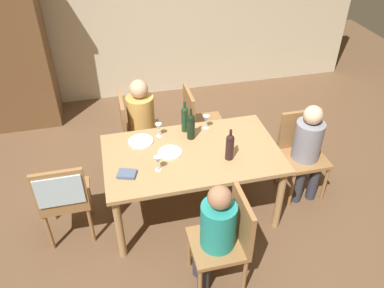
{
  "coord_description": "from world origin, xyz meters",
  "views": [
    {
      "loc": [
        -0.69,
        -2.85,
        3.01
      ],
      "look_at": [
        0.0,
        0.0,
        0.86
      ],
      "focal_mm": 36.41,
      "sensor_mm": 36.0,
      "label": 1
    }
  ],
  "objects": [
    {
      "name": "folded_napkin",
      "position": [
        -0.63,
        -0.19,
        0.77
      ],
      "size": [
        0.19,
        0.17,
        0.03
      ],
      "primitive_type": "cube",
      "rotation": [
        0.0,
        0.0,
        -0.33
      ],
      "color": "#4C5B75",
      "rests_on": "dining_table"
    },
    {
      "name": "wine_bottle_tall_green",
      "position": [
        0.31,
        -0.17,
        0.9
      ],
      "size": [
        0.08,
        0.08,
        0.32
      ],
      "color": "black",
      "rests_on": "dining_table"
    },
    {
      "name": "dinner_plate_host",
      "position": [
        -0.45,
        0.29,
        0.76
      ],
      "size": [
        0.25,
        0.25,
        0.01
      ],
      "primitive_type": "cylinder",
      "color": "white",
      "rests_on": "dining_table"
    },
    {
      "name": "person_man_guest",
      "position": [
        -0.35,
        0.87,
        0.65
      ],
      "size": [
        0.35,
        0.3,
        1.13
      ],
      "rotation": [
        0.0,
        0.0,
        -1.57
      ],
      "color": "#33333D",
      "rests_on": "ground_plane"
    },
    {
      "name": "dinner_plate_guest_left",
      "position": [
        -0.2,
        0.04,
        0.76
      ],
      "size": [
        0.23,
        0.23,
        0.01
      ],
      "primitive_type": "cylinder",
      "color": "silver",
      "rests_on": "dining_table"
    },
    {
      "name": "wine_glass_near_right",
      "position": [
        -0.26,
        0.34,
        0.86
      ],
      "size": [
        0.07,
        0.07,
        0.15
      ],
      "color": "silver",
      "rests_on": "dining_table"
    },
    {
      "name": "person_woman_host",
      "position": [
        1.22,
        -0.03,
        0.64
      ],
      "size": [
        0.29,
        0.33,
        1.09
      ],
      "rotation": [
        0.0,
        0.0,
        3.14
      ],
      "color": "#33333D",
      "rests_on": "ground_plane"
    },
    {
      "name": "handbag",
      "position": [
        0.73,
        0.87,
        0.11
      ],
      "size": [
        0.15,
        0.29,
        0.22
      ],
      "primitive_type": "cube",
      "rotation": [
        0.0,
        0.0,
        -1.45
      ],
      "color": "brown",
      "rests_on": "ground_plane"
    },
    {
      "name": "wine_glass_near_left",
      "position": [
        0.24,
        0.37,
        0.86
      ],
      "size": [
        0.07,
        0.07,
        0.15
      ],
      "color": "silver",
      "rests_on": "dining_table"
    },
    {
      "name": "dining_table",
      "position": [
        0.0,
        0.0,
        0.67
      ],
      "size": [
        1.67,
        0.99,
        0.76
      ],
      "color": "#A87F51",
      "rests_on": "ground_plane"
    },
    {
      "name": "wine_bottle_short_olive",
      "position": [
        0.05,
        0.24,
        0.9
      ],
      "size": [
        0.08,
        0.08,
        0.34
      ],
      "color": "black",
      "rests_on": "dining_table"
    },
    {
      "name": "person_man_bearded",
      "position": [
        -0.03,
        -0.87,
        0.63
      ],
      "size": [
        0.33,
        0.28,
        1.08
      ],
      "rotation": [
        0.0,
        0.0,
        1.57
      ],
      "color": "#33333D",
      "rests_on": "ground_plane"
    },
    {
      "name": "chair_right_end",
      "position": [
        1.22,
        0.09,
        0.53
      ],
      "size": [
        0.44,
        0.44,
        0.92
      ],
      "rotation": [
        0.0,
        0.0,
        3.14
      ],
      "color": "olive",
      "rests_on": "ground_plane"
    },
    {
      "name": "chair_far_right",
      "position": [
        0.29,
        0.87,
        0.53
      ],
      "size": [
        0.44,
        0.44,
        0.92
      ],
      "rotation": [
        0.0,
        0.0,
        -1.57
      ],
      "color": "olive",
      "rests_on": "ground_plane"
    },
    {
      "name": "wine_bottle_dark_red",
      "position": [
        0.02,
        0.37,
        0.91
      ],
      "size": [
        0.07,
        0.07,
        0.34
      ],
      "color": "#19381E",
      "rests_on": "dining_table"
    },
    {
      "name": "rear_room_partition",
      "position": [
        0.0,
        2.69,
        1.35
      ],
      "size": [
        6.4,
        0.12,
        2.7
      ],
      "primitive_type": "cube",
      "color": "beige",
      "rests_on": "ground_plane"
    },
    {
      "name": "chair_left_end",
      "position": [
        -1.22,
        -0.12,
        0.59
      ],
      "size": [
        0.44,
        0.46,
        0.92
      ],
      "color": "olive",
      "rests_on": "ground_plane"
    },
    {
      "name": "chair_far_left",
      "position": [
        -0.46,
        0.87,
        0.53
      ],
      "size": [
        0.44,
        0.44,
        0.92
      ],
      "rotation": [
        0.0,
        0.0,
        -1.57
      ],
      "color": "olive",
      "rests_on": "ground_plane"
    },
    {
      "name": "chair_near",
      "position": [
        0.09,
        -0.87,
        0.53
      ],
      "size": [
        0.44,
        0.44,
        0.92
      ],
      "rotation": [
        0.0,
        0.0,
        1.57
      ],
      "color": "olive",
      "rests_on": "ground_plane"
    },
    {
      "name": "ground_plane",
      "position": [
        0.0,
        0.0,
        0.0
      ],
      "size": [
        10.0,
        10.0,
        0.0
      ],
      "primitive_type": "plane",
      "color": "brown"
    },
    {
      "name": "wine_glass_centre",
      "position": [
        -0.35,
        -0.18,
        0.86
      ],
      "size": [
        0.07,
        0.07,
        0.15
      ],
      "color": "silver",
      "rests_on": "dining_table"
    },
    {
      "name": "armoire_cabinet",
      "position": [
        -1.94,
        2.24,
        1.1
      ],
      "size": [
        1.18,
        0.62,
        2.18
      ],
      "color": "brown",
      "rests_on": "ground_plane"
    }
  ]
}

